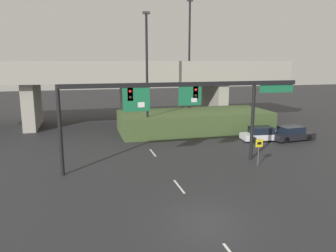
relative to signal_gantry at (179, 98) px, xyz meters
name	(u,v)px	position (x,y,z in m)	size (l,w,h in m)	color
ground_plane	(206,221)	(-1.20, -8.99, -5.31)	(160.00, 160.00, 0.00)	#262628
lane_markings	(153,153)	(-1.20, 4.02, -5.31)	(0.14, 35.25, 0.01)	silver
signal_gantry	(179,98)	(0.00, 0.00, 0.00)	(18.66, 0.44, 6.49)	black
speed_limit_sign	(259,148)	(6.00, -1.63, -3.90)	(0.60, 0.11, 2.17)	#4C4C4C
highway_light_pole_near	(189,62)	(5.61, 14.60, 2.59)	(0.70, 0.36, 15.06)	black
highway_light_pole_far	(147,74)	(-0.60, 9.33, 1.44)	(0.70, 0.36, 12.75)	black
overpass_bridge	(128,80)	(-1.20, 19.09, 0.25)	(41.77, 9.46, 8.00)	#A39E93
grass_embankment	(194,121)	(5.39, 11.77, -4.15)	(17.15, 7.02, 2.32)	#42562D
parked_sedan_near_right	(262,134)	(10.63, 5.70, -4.66)	(4.47, 2.17, 1.42)	silver
parked_sedan_mid_right	(292,134)	(13.61, 4.98, -4.64)	(4.63, 2.28, 1.47)	black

